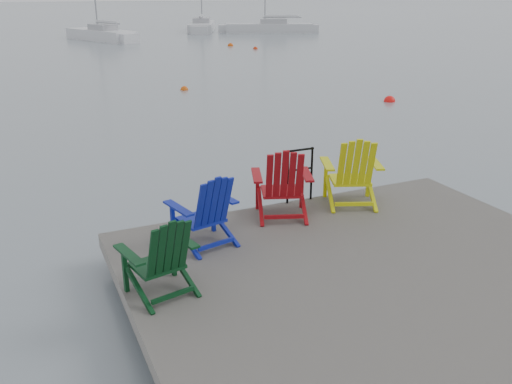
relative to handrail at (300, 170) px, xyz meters
name	(u,v)px	position (x,y,z in m)	size (l,w,h in m)	color
ground	(372,303)	(-0.25, -2.45, -1.04)	(400.00, 400.00, 0.00)	slate
dock	(374,280)	(-0.25, -2.45, -0.69)	(6.00, 5.00, 1.40)	#32302D
handrail	(300,170)	(0.00, 0.00, 0.00)	(0.48, 0.04, 0.90)	black
chair_green	(162,255)	(-2.82, -1.95, -0.04)	(0.90, 0.85, 0.99)	black
chair_blue	(206,210)	(-1.94, -0.94, -0.02)	(0.94, 0.89, 1.04)	#0E1B91
chair_red	(283,182)	(-0.56, -0.49, 0.02)	(1.08, 1.03, 1.12)	maroon
chair_yellow	(353,171)	(0.68, -0.49, 0.04)	(1.12, 1.07, 1.15)	#CED30B
sailboat_near	(101,36)	(3.06, 38.58, -0.69)	(4.64, 7.78, 10.58)	silver
sailboat_mid	(202,27)	(13.78, 45.14, -0.69)	(5.26, 8.71, 11.73)	silver
sailboat_far	(269,28)	(18.90, 40.56, -0.69)	(8.26, 5.00, 11.19)	silver
buoy_a	(389,101)	(8.31, 8.42, -1.04)	(0.41, 0.41, 0.41)	red
buoy_b	(184,90)	(2.26, 13.77, -1.04)	(0.32, 0.32, 0.32)	#CF4F0C
buoy_c	(230,46)	(10.69, 29.90, -1.04)	(0.41, 0.41, 0.41)	#CC480C
buoy_d	(255,49)	(11.45, 27.21, -1.04)	(0.33, 0.33, 0.33)	red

